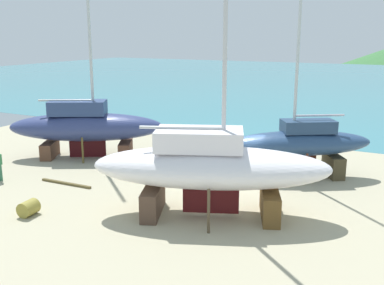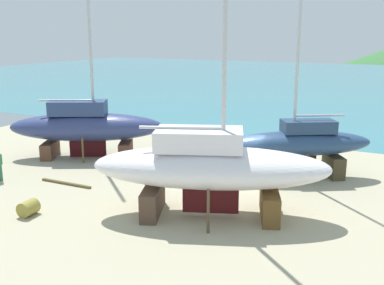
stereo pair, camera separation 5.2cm
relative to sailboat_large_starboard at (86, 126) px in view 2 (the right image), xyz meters
name	(u,v)px [view 2 (the right image)]	position (x,y,z in m)	size (l,w,h in m)	color
ground_plane	(222,192)	(10.22, -2.18, -2.01)	(45.82, 45.82, 0.00)	tan
sea_water	(367,83)	(10.22, 55.69, -2.01)	(165.60, 92.83, 0.01)	teal
sailboat_large_starboard	(86,126)	(0.00, 0.00, 0.00)	(9.66, 6.88, 15.30)	brown
sailboat_small_center	(301,143)	(13.01, 1.93, -0.10)	(7.70, 5.95, 14.07)	#4D3623
sailboat_mid_port	(210,166)	(10.92, -5.13, 0.19)	(10.51, 6.80, 15.42)	brown
barrel_tipped_center	(137,170)	(5.08, -1.97, -1.67)	(0.68, 0.68, 0.82)	#22291F
barrel_tar_black	(28,208)	(4.01, -8.69, -1.68)	(0.66, 0.66, 0.79)	olive
timber_long_aft	(66,183)	(2.57, -4.80, -1.95)	(3.13, 0.15, 0.11)	brown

